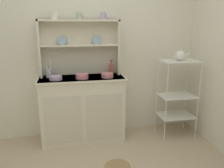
{
  "coord_description": "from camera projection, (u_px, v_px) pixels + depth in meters",
  "views": [
    {
      "loc": [
        -0.24,
        -1.49,
        1.55
      ],
      "look_at": [
        0.29,
        1.12,
        0.84
      ],
      "focal_mm": 36.23,
      "sensor_mm": 36.0,
      "label": 1
    }
  ],
  "objects": [
    {
      "name": "wall_back",
      "position": [
        84.0,
        47.0,
        3.08
      ],
      "size": [
        3.84,
        0.05,
        2.5
      ],
      "primitive_type": "cube",
      "color": "silver",
      "rests_on": "ground"
    },
    {
      "name": "hutch_cabinet",
      "position": [
        83.0,
        108.0,
        3.03
      ],
      "size": [
        1.11,
        0.45,
        0.88
      ],
      "color": "silver",
      "rests_on": "ground"
    },
    {
      "name": "hutch_shelf_unit",
      "position": [
        80.0,
        43.0,
        2.96
      ],
      "size": [
        1.03,
        0.18,
        0.72
      ],
      "color": "beige",
      "rests_on": "hutch_cabinet"
    },
    {
      "name": "bakers_rack",
      "position": [
        177.0,
        90.0,
        3.11
      ],
      "size": [
        0.48,
        0.35,
        1.08
      ],
      "color": "silver",
      "rests_on": "ground"
    },
    {
      "name": "cup_cream_0",
      "position": [
        54.0,
        16.0,
        2.78
      ],
      "size": [
        0.09,
        0.08,
        0.09
      ],
      "color": "silver",
      "rests_on": "hutch_shelf_unit"
    },
    {
      "name": "cup_sage_1",
      "position": [
        79.0,
        16.0,
        2.84
      ],
      "size": [
        0.08,
        0.07,
        0.08
      ],
      "color": "#9EB78E",
      "rests_on": "hutch_shelf_unit"
    },
    {
      "name": "cup_lilac_2",
      "position": [
        103.0,
        16.0,
        2.89
      ],
      "size": [
        0.08,
        0.07,
        0.09
      ],
      "color": "#B79ECC",
      "rests_on": "hutch_shelf_unit"
    },
    {
      "name": "bowl_mixing_large",
      "position": [
        56.0,
        78.0,
        2.78
      ],
      "size": [
        0.16,
        0.16,
        0.05
      ],
      "primitive_type": "cylinder",
      "color": "#B79ECC",
      "rests_on": "hutch_cabinet"
    },
    {
      "name": "bowl_floral_medium",
      "position": [
        82.0,
        76.0,
        2.84
      ],
      "size": [
        0.16,
        0.16,
        0.06
      ],
      "primitive_type": "cylinder",
      "color": "#D17A84",
      "rests_on": "hutch_cabinet"
    },
    {
      "name": "bowl_cream_small",
      "position": [
        107.0,
        75.0,
        2.9
      ],
      "size": [
        0.16,
        0.16,
        0.05
      ],
      "primitive_type": "cylinder",
      "color": "#D17A84",
      "rests_on": "hutch_cabinet"
    },
    {
      "name": "jam_bottle",
      "position": [
        111.0,
        69.0,
        3.06
      ],
      "size": [
        0.06,
        0.06,
        0.2
      ],
      "color": "#B74C47",
      "rests_on": "hutch_cabinet"
    },
    {
      "name": "utensil_jar",
      "position": [
        49.0,
        73.0,
        2.9
      ],
      "size": [
        0.08,
        0.08,
        0.25
      ],
      "color": "#B2B7C6",
      "rests_on": "hutch_cabinet"
    },
    {
      "name": "porcelain_teapot",
      "position": [
        180.0,
        56.0,
        2.98
      ],
      "size": [
        0.22,
        0.13,
        0.15
      ],
      "color": "white",
      "rests_on": "bakers_rack"
    }
  ]
}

